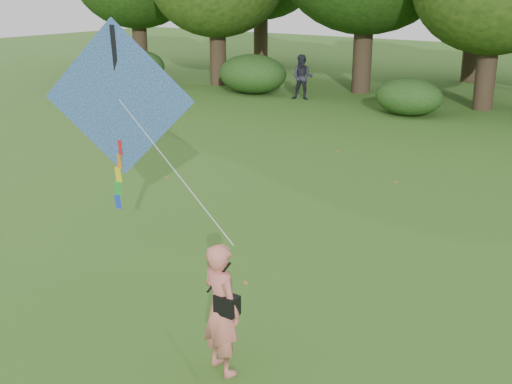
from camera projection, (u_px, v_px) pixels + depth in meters
The scene contains 7 objects.
ground at pixel (207, 326), 9.65m from camera, with size 100.00×100.00×0.00m, color #265114.
man_kite_flyer at pixel (221, 309), 8.30m from camera, with size 0.66×0.43×1.81m, color #D47164.
bystander_left at pixel (302, 77), 28.14m from camera, with size 0.95×0.74×1.96m, color #252430.
crossbody_bag at pixel (227, 304), 8.17m from camera, with size 0.43×0.20×0.71m.
flying_kite at pixel (119, 101), 10.91m from camera, with size 5.05×2.30×3.38m.
shrub_band at pixel (499, 100), 23.40m from camera, with size 39.15×3.22×1.88m.
fallen_leaves at pixel (370, 251), 12.36m from camera, with size 11.83×13.50×0.01m.
Camera 1 is at (5.57, -6.52, 4.92)m, focal length 45.00 mm.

